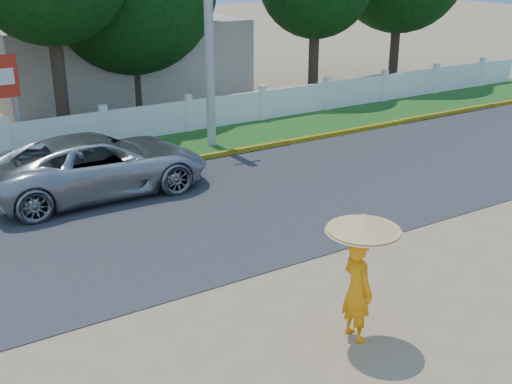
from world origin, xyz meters
TOP-DOWN VIEW (x-y plane):
  - ground at (0.00, 0.00)m, footprint 120.00×120.00m
  - road at (0.00, 4.50)m, footprint 60.00×7.00m
  - grass_verge at (0.00, 9.75)m, footprint 60.00×3.50m
  - curb at (0.00, 8.05)m, footprint 40.00×0.18m
  - fence at (0.00, 11.20)m, footprint 40.00×0.10m
  - building_near at (3.00, 18.00)m, footprint 10.00×6.00m
  - utility_pole at (2.87, 9.30)m, footprint 0.28×0.28m
  - vehicle at (-1.61, 6.99)m, footprint 5.59×2.63m
  - monk_with_parasol at (-0.34, -1.61)m, footprint 1.19×1.19m

SIDE VIEW (x-z plane):
  - ground at x=0.00m, z-range 0.00..0.00m
  - road at x=0.00m, z-range 0.00..0.02m
  - grass_verge at x=0.00m, z-range 0.00..0.03m
  - curb at x=0.00m, z-range 0.00..0.16m
  - fence at x=0.00m, z-range 0.00..1.10m
  - vehicle at x=-1.61m, z-range 0.00..1.55m
  - monk_with_parasol at x=-0.34m, z-range 0.33..2.49m
  - building_near at x=3.00m, z-range 0.00..3.20m
  - utility_pole at x=2.87m, z-range 0.00..6.86m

